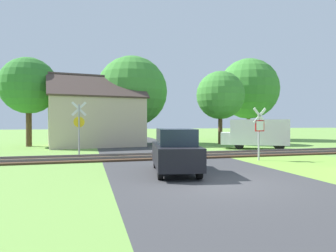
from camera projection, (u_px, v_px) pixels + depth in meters
name	position (u px, v px, depth m)	size (l,w,h in m)	color
ground_plane	(220.00, 183.00, 9.99)	(160.00, 160.00, 0.00)	#6B9942
road_asphalt	(198.00, 173.00, 11.92)	(7.13, 80.00, 0.01)	#38383A
rail_track	(164.00, 156.00, 17.30)	(60.00, 2.60, 0.22)	#422D1E
stop_sign_near	(259.00, 130.00, 15.88)	(0.87, 0.20, 2.82)	#9E9EA5
crossing_sign_far	(79.00, 124.00, 17.66)	(0.88, 0.13, 3.27)	#9E9EA5
house	(95.00, 120.00, 25.75)	(8.59, 6.85, 6.13)	#C6B293
tree_left	(29.00, 86.00, 24.94)	(4.69, 4.69, 7.43)	#513823
tree_center	(132.00, 91.00, 28.11)	(6.59, 6.59, 8.22)	#513823
tree_right	(220.00, 95.00, 27.94)	(4.48, 4.48, 6.80)	#513823
tree_far	(249.00, 89.00, 34.52)	(6.92, 6.92, 9.35)	#513823
mail_truck	(256.00, 133.00, 22.72)	(5.19, 3.94, 2.24)	white
parked_car	(175.00, 151.00, 11.95)	(2.26, 4.21, 1.78)	black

